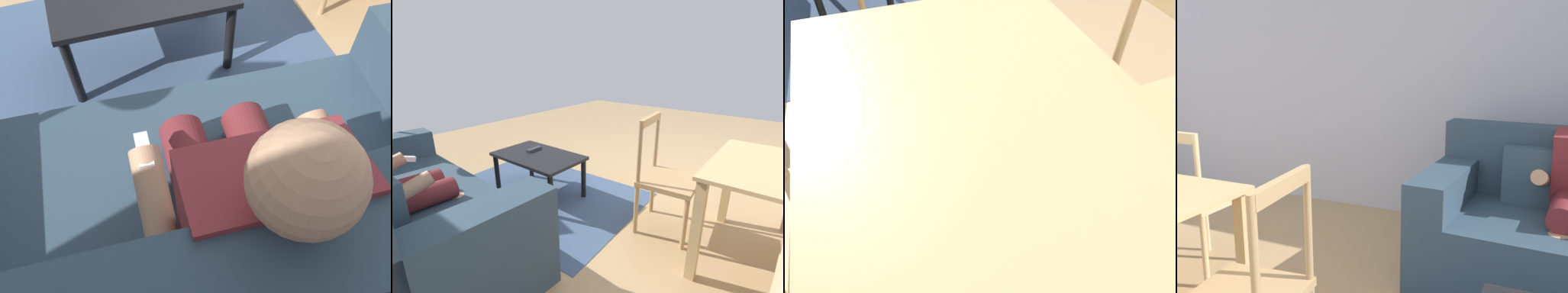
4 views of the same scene
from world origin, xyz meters
The scene contains 2 objects.
wall_back centered at (0.00, 3.02, 1.29)m, with size 6.90×0.12×2.57m, color #B2B7C6.
dining_chair_near_wall centered at (-0.99, 1.45, 0.47)m, with size 0.43×0.43×0.94m.
Camera 4 is at (1.06, -0.46, 1.36)m, focal length 39.55 mm.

